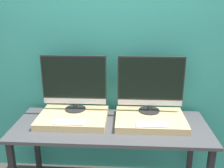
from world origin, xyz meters
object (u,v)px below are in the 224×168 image
object	(u,v)px
keyboard_left	(69,122)
keyboard_right	(152,124)
monitor_left	(74,82)
monitor_right	(151,83)

from	to	relation	value
keyboard_left	keyboard_right	distance (m)	0.75
keyboard_left	keyboard_right	bearing A→B (deg)	0.00
monitor_left	monitor_right	distance (m)	0.75
monitor_left	keyboard_left	xyz separation A→B (m)	(0.00, -0.30, -0.29)
keyboard_right	keyboard_left	bearing A→B (deg)	180.00
keyboard_right	monitor_right	bearing A→B (deg)	90.00
monitor_left	keyboard_left	distance (m)	0.42
keyboard_left	monitor_right	distance (m)	0.86
monitor_right	keyboard_right	world-z (taller)	monitor_right
monitor_right	keyboard_left	bearing A→B (deg)	-158.05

